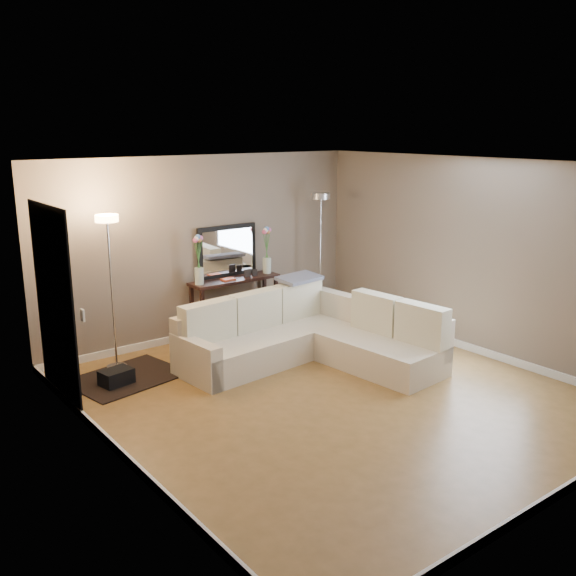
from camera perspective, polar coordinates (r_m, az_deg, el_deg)
floor at (r=7.45m, az=3.80°, el=-9.48°), size 5.00×5.50×0.01m
ceiling at (r=6.83m, az=4.16°, el=10.99°), size 5.00×5.50×0.01m
wall_back at (r=9.23m, az=-7.44°, el=3.58°), size 5.00×0.02×2.60m
wall_front at (r=5.37m, az=23.90°, el=-5.35°), size 5.00×0.02×2.60m
wall_left at (r=5.74m, az=-15.23°, el=-3.37°), size 0.02×5.50×2.60m
wall_right at (r=8.85m, az=16.28°, el=2.67°), size 0.02×5.50×2.60m
baseboard_back at (r=9.52m, az=-7.12°, el=-3.86°), size 5.00×0.03×0.10m
baseboard_front at (r=5.89m, az=22.42°, el=-16.85°), size 5.00×0.03×0.10m
baseboard_left at (r=6.23m, az=-14.25°, el=-14.36°), size 0.03×5.50×0.10m
baseboard_right at (r=9.16m, az=15.64°, el=-5.03°), size 0.03×5.50×0.10m
doorway at (r=7.35m, az=-20.02°, el=-1.52°), size 0.02×1.20×2.20m
switch_plate at (r=6.54m, az=-17.80°, el=-2.31°), size 0.02×0.08×0.12m
sectional_sofa at (r=8.35m, az=1.72°, el=-4.36°), size 2.71×2.47×0.88m
throw_blanket at (r=8.91m, az=1.03°, el=0.89°), size 0.68×0.45×0.08m
console_table at (r=9.34m, az=-5.16°, el=-1.41°), size 1.37×0.38×0.84m
leaning_mirror at (r=9.36m, az=-5.42°, el=3.27°), size 0.97×0.05×0.76m
table_decor at (r=9.26m, az=-4.67°, el=0.92°), size 0.58×0.13×0.14m
flower_vase_left at (r=8.94m, az=-7.94°, el=2.13°), size 0.16×0.13×0.72m
flower_vase_right at (r=9.56m, az=-1.89°, el=3.04°), size 0.16×0.13×0.72m
floor_lamp_lit at (r=8.10m, az=-15.57°, el=2.27°), size 0.32×0.32×1.95m
floor_lamp_unlit at (r=9.87m, az=2.90°, el=5.03°), size 0.35×0.35×2.00m
charcoal_rug at (r=8.13m, az=-14.13°, el=-7.70°), size 1.43×1.17×0.02m
black_bag at (r=7.92m, az=-15.00°, el=-7.82°), size 0.40×0.32×0.23m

